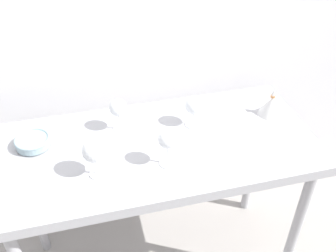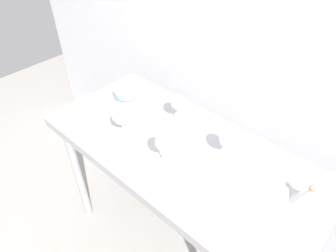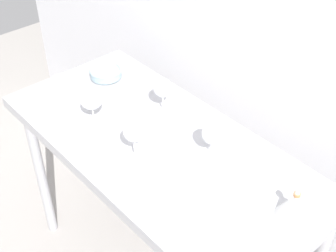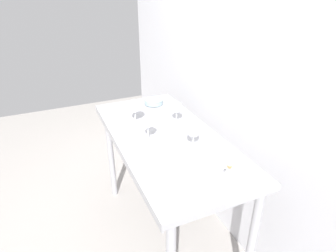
# 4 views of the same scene
# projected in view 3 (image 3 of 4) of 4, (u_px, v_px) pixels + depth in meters

# --- Properties ---
(back_wall) EXTENTS (3.80, 0.04, 2.60)m
(back_wall) POSITION_uv_depth(u_px,v_px,m) (253.00, 12.00, 1.87)
(back_wall) COLOR silver
(back_wall) RESTS_ON ground_plane
(steel_counter) EXTENTS (1.40, 0.65, 0.90)m
(steel_counter) POSITION_uv_depth(u_px,v_px,m) (159.00, 162.00, 1.93)
(steel_counter) COLOR #A0A0A5
(steel_counter) RESTS_ON ground_plane
(wine_glass_far_left) EXTENTS (0.08, 0.08, 0.16)m
(wine_glass_far_left) POSITION_uv_depth(u_px,v_px,m) (163.00, 89.00, 1.95)
(wine_glass_far_left) COLOR white
(wine_glass_far_left) RESTS_ON steel_counter
(wine_glass_far_right) EXTENTS (0.08, 0.08, 0.15)m
(wine_glass_far_right) POSITION_uv_depth(u_px,v_px,m) (213.00, 135.00, 1.74)
(wine_glass_far_right) COLOR white
(wine_glass_far_right) RESTS_ON steel_counter
(wine_glass_near_left) EXTENTS (0.10, 0.10, 0.17)m
(wine_glass_near_left) POSITION_uv_depth(u_px,v_px,m) (91.00, 99.00, 1.89)
(wine_glass_near_left) COLOR white
(wine_glass_near_left) RESTS_ON steel_counter
(wine_glass_near_center) EXTENTS (0.08, 0.08, 0.17)m
(wine_glass_near_center) POSITION_uv_depth(u_px,v_px,m) (134.00, 133.00, 1.71)
(wine_glass_near_center) COLOR white
(wine_glass_near_center) RESTS_ON steel_counter
(tasting_sheet_upper) EXTENTS (0.19, 0.29, 0.00)m
(tasting_sheet_upper) POSITION_uv_depth(u_px,v_px,m) (266.00, 175.00, 1.72)
(tasting_sheet_upper) COLOR white
(tasting_sheet_upper) RESTS_ON steel_counter
(tasting_bowl) EXTENTS (0.15, 0.15, 0.05)m
(tasting_bowl) POSITION_uv_depth(u_px,v_px,m) (106.00, 73.00, 2.22)
(tasting_bowl) COLOR #4C4C4C
(tasting_bowl) RESTS_ON steel_counter
(decanter_funnel) EXTENTS (0.12, 0.12, 0.14)m
(decanter_funnel) POSITION_uv_depth(u_px,v_px,m) (294.00, 206.00, 1.54)
(decanter_funnel) COLOR silver
(decanter_funnel) RESTS_ON steel_counter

